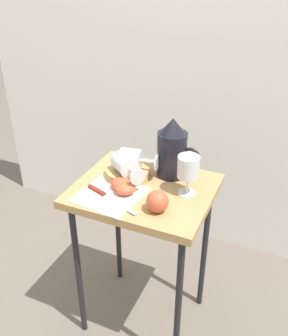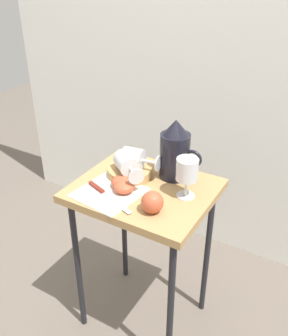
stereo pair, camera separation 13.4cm
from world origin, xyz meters
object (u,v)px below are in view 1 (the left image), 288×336
(apple_half_right, at_px, (125,188))
(wine_glass_tipped_near, at_px, (132,159))
(wine_glass_tipped_far, at_px, (125,164))
(knife, at_px, (104,195))
(basket_tray, at_px, (128,173))
(apple_half_left, at_px, (122,183))
(pitcher, at_px, (172,153))
(table, at_px, (144,206))
(wine_glass_upright, at_px, (188,169))
(apple_whole, at_px, (158,201))

(apple_half_right, bearing_deg, wine_glass_tipped_near, 103.93)
(apple_half_right, bearing_deg, wine_glass_tipped_far, 115.74)
(knife, bearing_deg, basket_tray, 84.88)
(knife, bearing_deg, apple_half_left, 65.10)
(apple_half_left, bearing_deg, apple_half_right, -42.19)
(wine_glass_tipped_near, bearing_deg, knife, -99.67)
(wine_glass_tipped_far, bearing_deg, knife, -99.63)
(basket_tray, bearing_deg, apple_half_right, -67.92)
(wine_glass_tipped_near, height_order, wine_glass_tipped_far, wine_glass_tipped_near)
(basket_tray, height_order, wine_glass_tipped_near, wine_glass_tipped_near)
(pitcher, xyz_separation_m, wine_glass_tipped_far, (-0.14, -0.12, -0.02))
(table, bearing_deg, apple_half_right, -122.58)
(table, distance_m, apple_half_right, 0.13)
(wine_glass_upright, relative_size, apple_half_right, 1.98)
(wine_glass_tipped_far, relative_size, apple_half_right, 2.15)
(table, relative_size, wine_glass_tipped_far, 4.25)
(wine_glass_upright, bearing_deg, basket_tray, 175.55)
(basket_tray, distance_m, wine_glass_tipped_near, 0.06)
(table, relative_size, apple_half_left, 9.14)
(wine_glass_tipped_near, bearing_deg, pitcher, 29.02)
(wine_glass_tipped_near, bearing_deg, apple_half_left, -87.47)
(apple_whole, bearing_deg, apple_half_right, 161.16)
(basket_tray, height_order, apple_half_right, apple_half_right)
(table, height_order, wine_glass_tipped_near, wine_glass_tipped_near)
(pitcher, bearing_deg, table, -115.21)
(wine_glass_tipped_far, height_order, apple_half_right, wine_glass_tipped_far)
(apple_half_left, height_order, apple_half_right, same)
(pitcher, bearing_deg, wine_glass_tipped_far, -140.20)
(apple_half_right, bearing_deg, table, 57.42)
(apple_half_left, height_order, knife, apple_half_left)
(apple_whole, height_order, knife, apple_whole)
(wine_glass_upright, relative_size, knife, 0.64)
(pitcher, bearing_deg, wine_glass_upright, -46.90)
(basket_tray, xyz_separation_m, apple_whole, (0.18, -0.16, 0.02))
(wine_glass_tipped_near, xyz_separation_m, wine_glass_tipped_far, (-0.01, -0.04, -0.00))
(wine_glass_upright, xyz_separation_m, knife, (-0.25, -0.14, -0.09))
(apple_half_left, bearing_deg, table, 32.75)
(basket_tray, xyz_separation_m, wine_glass_upright, (0.24, -0.02, 0.08))
(wine_glass_tipped_far, distance_m, apple_whole, 0.22)
(wine_glass_tipped_near, xyz_separation_m, apple_half_right, (0.03, -0.12, -0.05))
(basket_tray, relative_size, pitcher, 0.72)
(basket_tray, height_order, apple_half_left, apple_half_left)
(wine_glass_tipped_far, bearing_deg, table, -7.11)
(basket_tray, distance_m, apple_half_left, 0.09)
(table, distance_m, wine_glass_tipped_near, 0.18)
(wine_glass_tipped_near, relative_size, wine_glass_tipped_far, 0.92)
(pitcher, distance_m, wine_glass_tipped_near, 0.15)
(apple_half_left, distance_m, apple_half_right, 0.03)
(wine_glass_tipped_far, height_order, knife, wine_glass_tipped_far)
(wine_glass_upright, distance_m, apple_whole, 0.16)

